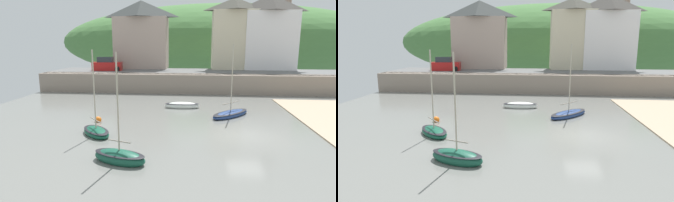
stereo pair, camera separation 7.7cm
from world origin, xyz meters
The scene contains 12 objects.
quay_seawall centered at (0.00, 17.50, 1.36)m, with size 48.00×9.40×2.40m.
hillside_backdrop centered at (2.40, 55.20, 6.40)m, with size 80.00×44.00×18.29m.
waterfront_building_left centered at (-12.10, 25.20, 7.60)m, with size 8.31×4.74×10.20m.
waterfront_building_centre centered at (1.96, 25.20, 7.70)m, with size 6.71×4.55×10.42m.
waterfront_building_right centered at (7.07, 25.20, 7.89)m, with size 7.66×4.98×10.78m.
church_with_spire centered at (9.31, 29.20, 10.45)m, with size 3.00×3.00×15.63m.
sailboat_blue_trim centered at (-10.50, -0.88, 0.24)m, with size 3.04×3.18×6.04m.
motorboat_with_cabin centered at (-7.64, -5.31, 0.30)m, with size 3.32×2.13×6.08m.
sailboat_white_hull centered at (-4.92, 8.09, 0.24)m, with size 3.46×1.16×0.77m.
fishing_boat_green centered at (-0.52, 5.25, 0.23)m, with size 4.10×4.19×6.36m.
parked_car_near_slipway centered at (-16.37, 20.70, 3.20)m, with size 4.23×2.04×1.95m.
mooring_buoy centered at (-11.49, 2.38, 0.16)m, with size 0.55×0.55×0.55m.
Camera 2 is at (-3.54, -19.48, 6.35)m, focal length 30.57 mm.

